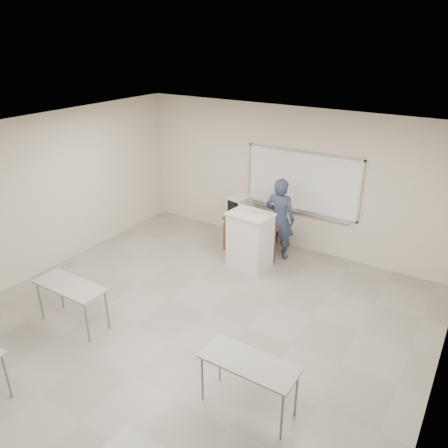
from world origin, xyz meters
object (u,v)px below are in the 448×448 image
Objects in this scene: podium at (250,240)px; laptop at (248,217)px; presenter at (280,219)px; keyboard at (260,213)px; mouse at (265,219)px; instructor_desk at (252,231)px; crt_monitor at (240,205)px; whiteboard at (302,183)px.

podium reaches higher than laptop.
keyboard is at bearing 71.02° from presenter.
laptop is at bearing 128.47° from podium.
laptop reaches higher than mouse.
laptop reaches higher than instructor_desk.
laptop is at bearing 9.15° from presenter.
crt_monitor is at bearing 168.99° from mouse.
whiteboard reaches higher than podium.
whiteboard is at bearing 76.17° from podium.
mouse is (0.65, -0.08, -0.16)m from crt_monitor.
keyboard is (0.49, -0.44, 0.36)m from laptop.
laptop is at bearing -172.72° from instructor_desk.
instructor_desk is 0.66m from crt_monitor.
podium is 0.66m from laptop.
whiteboard reaches higher than mouse.
instructor_desk is 13.80× the size of mouse.
whiteboard is 1.42m from instructor_desk.
keyboard is (0.19, -0.62, 0.40)m from mouse.
podium reaches higher than mouse.
instructor_desk is 2.75× the size of keyboard.
laptop is (0.35, -0.25, -0.12)m from crt_monitor.
keyboard is at bearing -51.09° from instructor_desk.
presenter reaches higher than instructor_desk.
podium is at bearing -39.19° from laptop.
instructor_desk is 0.89m from keyboard.
crt_monitor reaches higher than instructor_desk.
podium is (-0.46, -1.31, -0.90)m from whiteboard.
instructor_desk is 2.80× the size of crt_monitor.
instructor_desk is at bearing 119.47° from podium.
crt_monitor is (-0.69, 0.77, 0.35)m from podium.
presenter is (0.29, 0.69, 0.28)m from podium.
whiteboard is at bearing 62.51° from laptop.
keyboard reaches higher than mouse.
laptop is at bearing 126.88° from keyboard.
podium is 0.80m from presenter.
whiteboard is 5.43× the size of keyboard.
podium is 12.65× the size of mouse.
whiteboard is 0.90m from presenter.
podium is 1.09m from crt_monitor.
presenter reaches higher than crt_monitor.
mouse is 0.05× the size of presenter.
instructor_desk is 0.59m from podium.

